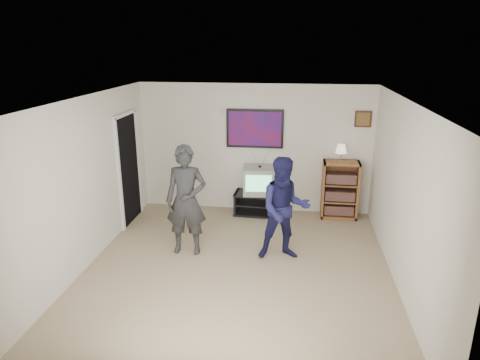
% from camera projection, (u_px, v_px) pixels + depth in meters
% --- Properties ---
extents(room_shell, '(4.51, 5.00, 2.51)m').
position_uv_depth(room_shell, '(240.00, 183.00, 6.29)').
color(room_shell, '#896E57').
rests_on(room_shell, ground).
extents(media_stand, '(0.89, 0.52, 0.44)m').
position_uv_depth(media_stand, '(257.00, 203.00, 8.37)').
color(media_stand, black).
rests_on(media_stand, room_shell).
extents(crt_television, '(0.65, 0.57, 0.52)m').
position_uv_depth(crt_television, '(260.00, 180.00, 8.22)').
color(crt_television, '#999994').
rests_on(crt_television, media_stand).
extents(bookshelf, '(0.67, 0.39, 1.11)m').
position_uv_depth(bookshelf, '(340.00, 190.00, 8.12)').
color(bookshelf, brown).
rests_on(bookshelf, room_shell).
extents(table_lamp, '(0.21, 0.21, 0.33)m').
position_uv_depth(table_lamp, '(341.00, 153.00, 7.90)').
color(table_lamp, beige).
rests_on(table_lamp, bookshelf).
extents(person_tall, '(0.66, 0.45, 1.76)m').
position_uv_depth(person_tall, '(186.00, 201.00, 6.65)').
color(person_tall, '#27282A').
rests_on(person_tall, room_shell).
extents(person_short, '(0.89, 0.75, 1.62)m').
position_uv_depth(person_short, '(284.00, 209.00, 6.49)').
color(person_short, '#181843').
rests_on(person_short, room_shell).
extents(controller_left, '(0.06, 0.12, 0.03)m').
position_uv_depth(controller_left, '(190.00, 176.00, 6.76)').
color(controller_left, white).
rests_on(controller_left, person_tall).
extents(controller_right, '(0.06, 0.13, 0.04)m').
position_uv_depth(controller_right, '(282.00, 195.00, 6.62)').
color(controller_right, white).
rests_on(controller_right, person_short).
extents(poster, '(1.10, 0.03, 0.75)m').
position_uv_depth(poster, '(255.00, 129.00, 8.18)').
color(poster, black).
rests_on(poster, room_shell).
extents(air_vent, '(0.28, 0.02, 0.14)m').
position_uv_depth(air_vent, '(226.00, 112.00, 8.16)').
color(air_vent, white).
rests_on(air_vent, room_shell).
extents(small_picture, '(0.30, 0.03, 0.30)m').
position_uv_depth(small_picture, '(363.00, 119.00, 7.86)').
color(small_picture, '#401F14').
rests_on(small_picture, room_shell).
extents(doorway, '(0.03, 0.85, 2.00)m').
position_uv_depth(doorway, '(128.00, 170.00, 7.83)').
color(doorway, black).
rests_on(doorway, room_shell).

